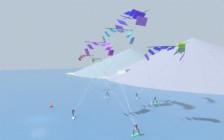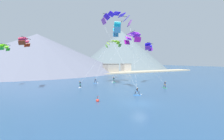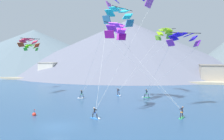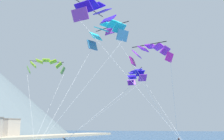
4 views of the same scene
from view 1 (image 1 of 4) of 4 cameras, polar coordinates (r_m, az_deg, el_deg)
name	(u,v)px [view 1 (image 1 of 4)]	position (r m, az deg, el deg)	size (l,w,h in m)	color
ground_plane	(38,119)	(29.61, -26.27, -16.49)	(400.00, 400.00, 0.00)	navy
kitesurfer_near_lead	(73,115)	(28.08, -14.55, -16.40)	(1.74, 1.14, 1.65)	#337FDB
kitesurfer_near_trail	(137,97)	(41.03, 9.46, -10.11)	(1.36, 1.64, 1.65)	#337FDB
kitesurfer_mid_center	(154,101)	(37.20, 15.81, -11.38)	(1.76, 1.03, 1.82)	#33B266
kitesurfer_far_left	(107,95)	(42.04, -2.06, -9.68)	(1.26, 1.69, 1.76)	white
kitesurfer_far_right	(138,131)	(21.88, 9.76, -21.97)	(0.94, 1.78, 1.73)	#33B266
parafoil_kite_near_lead	(130,19)	(33.79, 6.87, 18.60)	(8.55, 13.89, 18.95)	purple
parafoil_kite_near_trail	(181,47)	(40.06, 24.72, 8.05)	(11.51, 7.95, 13.20)	#5A9834
parafoil_kite_mid_center	(164,52)	(25.14, 19.23, 6.46)	(9.38, 11.05, 10.85)	purple
parafoil_kite_far_left	(118,35)	(32.36, 2.44, 13.25)	(10.55, 7.68, 15.35)	teal
parafoil_kite_far_right	(100,47)	(27.56, -4.67, 8.62)	(10.57, 5.65, 12.13)	#991490
parafoil_kite_distant_high_outer	(86,57)	(51.79, -9.74, 4.87)	(2.51, 5.56, 1.93)	maroon
parafoil_kite_distant_low_drift	(97,60)	(60.24, -5.60, 3.83)	(2.19, 4.15, 1.65)	green
race_marker_buoy	(51,106)	(36.02, -22.18, -12.64)	(0.56, 0.56, 1.02)	red
shoreline_strip	(176,85)	(68.05, 23.21, -5.20)	(180.00, 10.00, 0.70)	#BCAD8E
shore_building_quay_east	(125,74)	(85.88, 4.93, -1.59)	(6.07, 5.60, 5.83)	silver
mountain_peak_west_ridge	(192,57)	(112.28, 28.31, 4.25)	(116.57, 116.57, 25.92)	slate
mountain_peak_east_shoulder	(131,61)	(137.87, 7.13, 3.54)	(105.68, 105.68, 22.41)	slate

